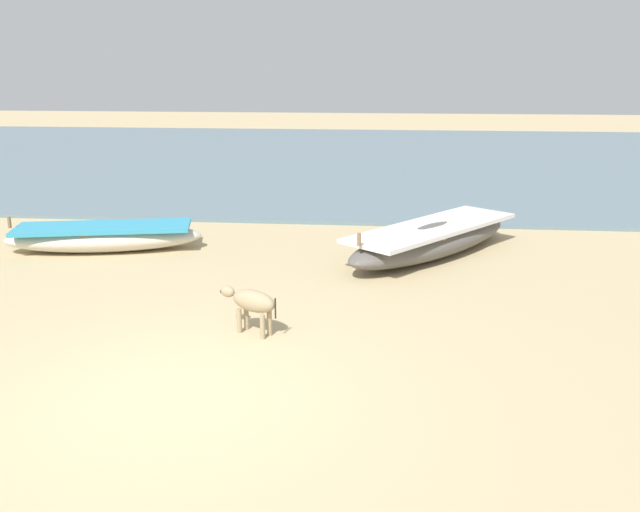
# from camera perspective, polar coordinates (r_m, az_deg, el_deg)

# --- Properties ---
(ground) EXTENTS (80.00, 80.00, 0.00)m
(ground) POSITION_cam_1_polar(r_m,az_deg,el_deg) (7.30, -11.89, -11.42)
(ground) COLOR tan
(sea_water) EXTENTS (60.00, 20.00, 0.08)m
(sea_water) POSITION_cam_1_polar(r_m,az_deg,el_deg) (24.28, 0.58, 8.11)
(sea_water) COLOR slate
(sea_water) RESTS_ON ground
(fishing_boat_1) EXTENTS (3.53, 4.00, 0.75)m
(fishing_boat_1) POSITION_cam_1_polar(r_m,az_deg,el_deg) (12.23, 9.25, 1.40)
(fishing_boat_1) COLOR #5B5651
(fishing_boat_1) RESTS_ON ground
(fishing_boat_4) EXTENTS (3.59, 1.68, 0.67)m
(fishing_boat_4) POSITION_cam_1_polar(r_m,az_deg,el_deg) (12.98, -17.43, 1.53)
(fishing_boat_4) COLOR beige
(fishing_boat_4) RESTS_ON ground
(calf_near_dun) EXTENTS (0.84, 0.57, 0.58)m
(calf_near_dun) POSITION_cam_1_polar(r_m,az_deg,el_deg) (8.62, -5.67, -3.83)
(calf_near_dun) COLOR tan
(calf_near_dun) RESTS_ON ground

